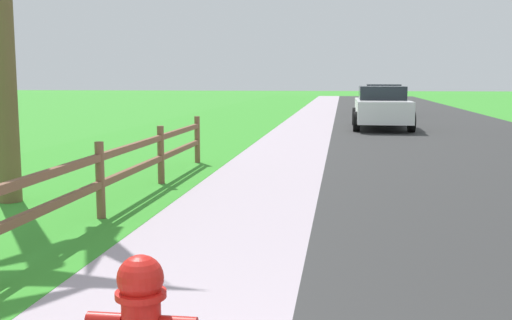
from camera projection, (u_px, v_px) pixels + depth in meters
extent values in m
plane|color=green|center=(335.00, 120.00, 26.03)|extent=(120.00, 120.00, 0.00)
cube|color=#2E2E2E|center=(414.00, 117.00, 27.51)|extent=(7.00, 66.00, 0.01)
cube|color=#AB9BA7|center=(270.00, 116.00, 28.41)|extent=(6.00, 66.00, 0.01)
cube|color=green|center=(238.00, 116.00, 28.61)|extent=(5.00, 66.00, 0.00)
cylinder|color=red|center=(141.00, 294.00, 3.29)|extent=(0.27, 0.27, 0.03)
sphere|color=red|center=(140.00, 278.00, 3.28)|extent=(0.25, 0.25, 0.25)
cube|color=#A91511|center=(140.00, 263.00, 3.27)|extent=(0.04, 0.04, 0.04)
cylinder|color=brown|center=(100.00, 181.00, 7.57)|extent=(0.11, 0.11, 0.96)
cylinder|color=brown|center=(161.00, 155.00, 10.09)|extent=(0.11, 0.11, 0.96)
cylinder|color=brown|center=(197.00, 140.00, 12.61)|extent=(0.11, 0.11, 0.96)
cube|color=brown|center=(100.00, 184.00, 7.58)|extent=(0.07, 10.26, 0.09)
cube|color=brown|center=(99.00, 157.00, 7.54)|extent=(0.07, 10.26, 0.09)
cylinder|color=brown|center=(1.00, 21.00, 8.34)|extent=(0.32, 0.32, 4.98)
cube|color=white|center=(382.00, 110.00, 21.36)|extent=(1.77, 4.64, 0.72)
cube|color=#1E232B|center=(382.00, 93.00, 21.43)|extent=(1.55, 2.01, 0.46)
cylinder|color=black|center=(355.00, 116.00, 22.93)|extent=(0.22, 0.65, 0.65)
cylinder|color=black|center=(403.00, 117.00, 22.68)|extent=(0.22, 0.65, 0.65)
cylinder|color=black|center=(357.00, 122.00, 20.12)|extent=(0.22, 0.65, 0.65)
cylinder|color=black|center=(412.00, 122.00, 19.87)|extent=(0.22, 0.65, 0.65)
cube|color=#B7BABF|center=(383.00, 101.00, 29.11)|extent=(1.91, 4.67, 0.65)
cube|color=#1E232B|center=(383.00, 89.00, 28.96)|extent=(1.61, 2.04, 0.48)
cylinder|color=black|center=(364.00, 106.00, 30.69)|extent=(0.24, 0.76, 0.75)
cylinder|color=black|center=(400.00, 106.00, 30.40)|extent=(0.24, 0.76, 0.75)
cylinder|color=black|center=(364.00, 108.00, 27.89)|extent=(0.24, 0.76, 0.75)
cylinder|color=black|center=(404.00, 109.00, 27.60)|extent=(0.24, 0.76, 0.75)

